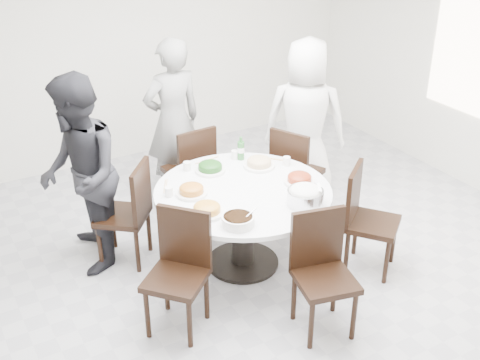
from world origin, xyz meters
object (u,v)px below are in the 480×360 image
dining_table (243,228)px  diner_middle (173,121)px  chair_sw (176,277)px  soup_bowl (238,221)px  chair_n (188,168)px  chair_s (325,278)px  chair_ne (298,170)px  diner_right (305,121)px  chair_se (373,221)px  beverage_bottle (241,148)px  chair_nw (122,213)px  rice_bowl (305,197)px  diner_left (80,176)px

dining_table → diner_middle: bearing=89.2°
chair_sw → soup_bowl: chair_sw is taller
chair_n → chair_s: 2.16m
chair_ne → diner_right: (0.25, 0.26, 0.38)m
chair_ne → chair_se: size_ratio=1.00×
chair_ne → beverage_bottle: size_ratio=4.27×
chair_nw → chair_sw: 1.07m
chair_nw → diner_right: diner_right is taller
rice_bowl → chair_n: bearing=100.6°
chair_se → rice_bowl: 0.73m
dining_table → chair_se: chair_se is taller
chair_n → beverage_bottle: 0.75m
chair_sw → rice_bowl: bearing=49.2°
chair_nw → soup_bowl: bearing=67.0°
chair_s → soup_bowl: 0.78m
chair_sw → soup_bowl: (0.54, 0.01, 0.31)m
chair_se → soup_bowl: size_ratio=3.78×
diner_left → chair_nw: bearing=80.8°
chair_n → soup_bowl: 1.64m
chair_ne → chair_se: same height
chair_s → soup_bowl: (-0.41, 0.58, 0.31)m
chair_ne → diner_left: diner_left is taller
dining_table → chair_n: size_ratio=1.58×
beverage_bottle → chair_sw: bearing=-138.5°
chair_nw → diner_left: (-0.29, 0.11, 0.39)m
rice_bowl → beverage_bottle: bearing=91.1°
chair_n → beverage_bottle: bearing=111.0°
dining_table → chair_n: (0.01, 1.11, 0.10)m
chair_s → diner_left: diner_left is taller
chair_s → diner_right: 2.16m
beverage_bottle → chair_nw: bearing=176.9°
chair_nw → chair_ne: bearing=127.1°
chair_sw → chair_se: size_ratio=1.00×
chair_se → diner_middle: 2.29m
rice_bowl → soup_bowl: bearing=-179.6°
diner_right → beverage_bottle: size_ratio=7.73×
dining_table → beverage_bottle: size_ratio=6.74×
chair_n → diner_left: bearing=14.4°
dining_table → chair_se: size_ratio=1.58×
dining_table → diner_right: 1.50m
chair_sw → beverage_bottle: (1.14, 1.01, 0.39)m
soup_bowl → chair_ne: bearing=38.3°
dining_table → chair_n: bearing=89.4°
chair_n → beverage_bottle: size_ratio=4.27×
diner_middle → chair_nw: bearing=41.3°
chair_s → diner_middle: diner_middle is taller
chair_n → chair_se: (0.92, -1.72, 0.00)m
dining_table → diner_left: size_ratio=0.86×
chair_ne → chair_s: same height
diner_left → rice_bowl: bearing=63.4°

